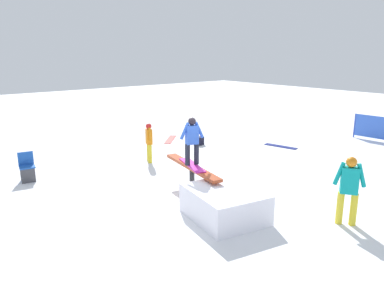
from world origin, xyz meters
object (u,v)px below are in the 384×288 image
(rail_feature, at_px, (192,170))
(loose_snowboard_navy, at_px, (281,146))
(bystander_orange, at_px, (149,140))
(main_rider_on_rail, at_px, (192,142))
(bystander_teal, at_px, (349,187))
(folding_chair, at_px, (27,168))
(backpack_on_snow, at_px, (200,141))
(loose_snowboard_coral, at_px, (170,139))

(rail_feature, xyz_separation_m, loose_snowboard_navy, (1.87, -6.29, -0.72))
(rail_feature, relative_size, bystander_orange, 1.90)
(main_rider_on_rail, distance_m, bystander_teal, 3.98)
(folding_chair, bearing_deg, loose_snowboard_navy, -2.52)
(loose_snowboard_navy, bearing_deg, rail_feature, -85.50)
(folding_chair, height_order, backpack_on_snow, folding_chair)
(loose_snowboard_coral, bearing_deg, main_rider_on_rail, -165.21)
(folding_chair, bearing_deg, bystander_orange, 1.62)
(bystander_orange, xyz_separation_m, folding_chair, (0.65, 3.99, -0.37))
(bystander_teal, xyz_separation_m, backpack_on_snow, (7.81, -2.26, -0.73))
(main_rider_on_rail, relative_size, folding_chair, 1.59)
(folding_chair, xyz_separation_m, backpack_on_snow, (0.12, -7.01, -0.24))
(main_rider_on_rail, height_order, bystander_orange, main_rider_on_rail)
(loose_snowboard_coral, relative_size, backpack_on_snow, 4.56)
(bystander_teal, xyz_separation_m, loose_snowboard_coral, (9.39, -1.86, -0.89))
(loose_snowboard_navy, bearing_deg, loose_snowboard_coral, -156.47)
(rail_feature, distance_m, folding_chair, 5.18)
(rail_feature, height_order, bystander_teal, bystander_teal)
(loose_snowboard_navy, height_order, loose_snowboard_coral, same)
(bystander_teal, distance_m, folding_chair, 9.06)
(loose_snowboard_coral, distance_m, folding_chair, 6.83)
(loose_snowboard_navy, height_order, backpack_on_snow, backpack_on_snow)
(bystander_teal, height_order, folding_chair, bystander_teal)
(rail_feature, height_order, main_rider_on_rail, main_rider_on_rail)
(rail_feature, distance_m, loose_snowboard_coral, 6.80)
(bystander_teal, distance_m, backpack_on_snow, 8.17)
(bystander_teal, relative_size, loose_snowboard_navy, 1.16)
(backpack_on_snow, bearing_deg, loose_snowboard_navy, -56.56)
(main_rider_on_rail, xyz_separation_m, loose_snowboard_coral, (5.81, -3.47, -1.49))
(backpack_on_snow, bearing_deg, bystander_teal, -118.35)
(bystander_teal, relative_size, backpack_on_snow, 4.71)
(rail_feature, height_order, bystander_orange, bystander_orange)
(bystander_orange, distance_m, backpack_on_snow, 3.18)
(bystander_orange, height_order, loose_snowboard_navy, bystander_orange)
(rail_feature, xyz_separation_m, folding_chair, (4.11, 3.13, -0.32))
(rail_feature, bearing_deg, folding_chair, 48.41)
(bystander_teal, height_order, backpack_on_snow, bystander_teal)
(loose_snowboard_coral, relative_size, folding_chair, 1.76)
(bystander_orange, bearing_deg, main_rider_on_rail, -171.16)
(loose_snowboard_navy, xyz_separation_m, backpack_on_snow, (2.36, 2.41, 0.16))
(bystander_orange, height_order, loose_snowboard_coral, bystander_orange)
(bystander_orange, height_order, bystander_teal, bystander_teal)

